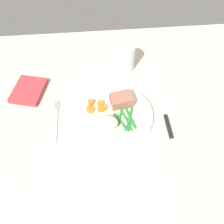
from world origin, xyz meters
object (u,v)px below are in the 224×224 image
(meat_portion, at_px, (121,100))
(water_glass, at_px, (125,59))
(napkin, at_px, (29,90))
(fork, at_px, (56,121))
(dinner_plate, at_px, (112,115))
(knife, at_px, (165,113))

(meat_portion, distance_m, water_glass, 0.19)
(water_glass, xyz_separation_m, napkin, (-0.35, -0.09, -0.04))
(meat_portion, relative_size, water_glass, 0.70)
(meat_portion, xyz_separation_m, napkin, (-0.32, 0.09, -0.03))
(fork, xyz_separation_m, napkin, (-0.10, 0.14, 0.01))
(dinner_plate, xyz_separation_m, water_glass, (0.07, 0.23, 0.04))
(dinner_plate, height_order, water_glass, water_glass)
(knife, distance_m, napkin, 0.48)
(dinner_plate, distance_m, water_glass, 0.24)
(dinner_plate, relative_size, napkin, 2.11)
(dinner_plate, xyz_separation_m, knife, (0.18, -0.00, -0.01))
(dinner_plate, distance_m, meat_portion, 0.06)
(dinner_plate, distance_m, napkin, 0.31)
(water_glass, bearing_deg, dinner_plate, -107.13)
(meat_portion, height_order, water_glass, water_glass)
(dinner_plate, distance_m, fork, 0.18)
(dinner_plate, height_order, meat_portion, meat_portion)
(fork, distance_m, knife, 0.36)
(meat_portion, bearing_deg, water_glass, 79.32)
(knife, bearing_deg, napkin, 162.83)
(napkin, bearing_deg, fork, -53.79)
(meat_portion, bearing_deg, napkin, 163.61)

